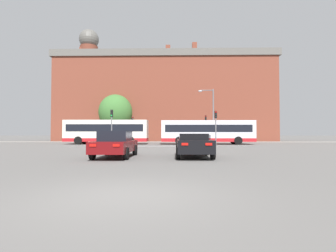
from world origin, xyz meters
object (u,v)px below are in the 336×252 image
at_px(pedestrian_walking_east, 205,136).
at_px(traffic_light_near_left, 112,121).
at_px(street_lamp_junction, 211,111).
at_px(pedestrian_waiting, 110,135).
at_px(bus_crossing_lead, 207,132).
at_px(traffic_light_near_right, 216,122).
at_px(traffic_light_far_right, 206,124).
at_px(car_saloon_left, 116,144).
at_px(car_roadster_right, 194,145).
at_px(bus_crossing_trailing, 107,131).
at_px(traffic_light_far_left, 132,125).

bearing_deg(pedestrian_walking_east, traffic_light_near_left, 161.86).
relative_size(street_lamp_junction, pedestrian_waiting, 3.78).
relative_size(bus_crossing_lead, pedestrian_waiting, 6.32).
bearing_deg(traffic_light_near_right, street_lamp_junction, 91.41).
xyz_separation_m(traffic_light_far_right, street_lamp_junction, (-0.60, -9.79, 1.34)).
xyz_separation_m(pedestrian_waiting, pedestrian_walking_east, (15.73, 0.16, -0.09)).
height_order(car_saloon_left, car_roadster_right, car_saloon_left).
xyz_separation_m(car_saloon_left, pedestrian_waiting, (-7.30, 28.47, 0.33)).
relative_size(car_roadster_right, pedestrian_walking_east, 2.66).
bearing_deg(pedestrian_waiting, car_roadster_right, 86.16).
bearing_deg(bus_crossing_lead, traffic_light_near_left, 111.14).
relative_size(traffic_light_near_right, street_lamp_junction, 0.56).
distance_m(car_saloon_left, bus_crossing_trailing, 19.40).
bearing_deg(bus_crossing_trailing, traffic_light_far_left, -11.24).
xyz_separation_m(traffic_light_far_left, traffic_light_near_left, (-0.15, -13.81, -0.09)).
distance_m(bus_crossing_trailing, pedestrian_walking_east, 16.98).
bearing_deg(traffic_light_far_left, pedestrian_waiting, 171.83).
relative_size(car_roadster_right, pedestrian_waiting, 2.47).
xyz_separation_m(traffic_light_near_left, traffic_light_near_right, (11.60, 0.43, -0.07)).
relative_size(car_roadster_right, traffic_light_far_right, 1.04).
height_order(car_saloon_left, traffic_light_near_left, traffic_light_near_left).
relative_size(bus_crossing_trailing, pedestrian_waiting, 5.74).
bearing_deg(traffic_light_far_left, traffic_light_near_right, -49.42).
distance_m(street_lamp_junction, pedestrian_walking_east, 11.21).
height_order(traffic_light_near_left, street_lamp_junction, street_lamp_junction).
bearing_deg(bus_crossing_lead, traffic_light_far_right, -5.89).
bearing_deg(bus_crossing_lead, car_roadster_right, 170.19).
distance_m(traffic_light_near_left, street_lamp_junction, 12.23).
bearing_deg(traffic_light_near_right, traffic_light_far_right, 87.76).
bearing_deg(traffic_light_near_right, pedestrian_waiting, 137.72).
bearing_deg(car_roadster_right, traffic_light_near_right, 76.46).
relative_size(bus_crossing_lead, traffic_light_far_left, 2.79).
relative_size(bus_crossing_lead, bus_crossing_trailing, 1.10).
bearing_deg(car_roadster_right, bus_crossing_trailing, 118.22).
distance_m(car_roadster_right, street_lamp_junction, 18.44).
bearing_deg(car_saloon_left, street_lamp_junction, 66.65).
height_order(car_roadster_right, pedestrian_walking_east, pedestrian_walking_east).
height_order(traffic_light_near_left, traffic_light_near_right, traffic_light_near_left).
bearing_deg(pedestrian_walking_east, bus_crossing_lead, -163.32).
height_order(car_saloon_left, traffic_light_far_left, traffic_light_far_left).
bearing_deg(car_saloon_left, pedestrian_walking_east, 74.13).
bearing_deg(bus_crossing_trailing, pedestrian_walking_east, -53.90).
bearing_deg(pedestrian_waiting, pedestrian_walking_east, 154.27).
relative_size(car_saloon_left, street_lamp_junction, 0.67).
xyz_separation_m(car_saloon_left, bus_crossing_lead, (7.58, 18.43, 0.85)).
relative_size(traffic_light_near_left, pedestrian_walking_east, 2.36).
bearing_deg(traffic_light_far_left, car_roadster_right, -74.19).
distance_m(bus_crossing_lead, traffic_light_far_left, 14.59).
xyz_separation_m(car_saloon_left, car_roadster_right, (4.42, 0.17, -0.06)).
distance_m(traffic_light_far_left, pedestrian_waiting, 4.26).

